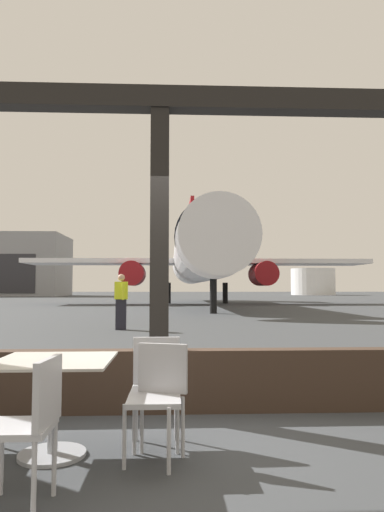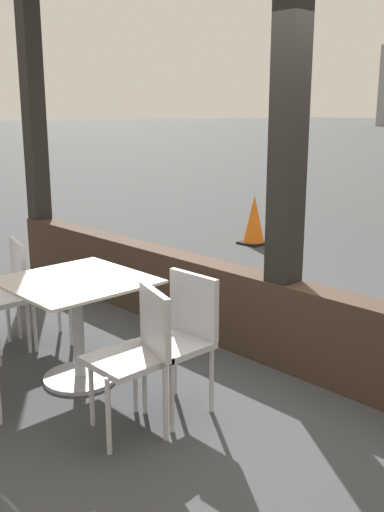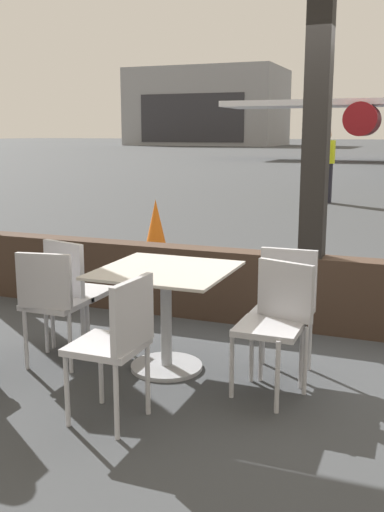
{
  "view_description": "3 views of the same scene",
  "coord_description": "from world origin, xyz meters",
  "px_view_note": "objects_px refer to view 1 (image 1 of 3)",
  "views": [
    {
      "loc": [
        0.12,
        -5.03,
        1.31
      ],
      "look_at": [
        1.26,
        20.22,
        3.03
      ],
      "focal_mm": 32.76,
      "sensor_mm": 36.0,
      "label": 1
    },
    {
      "loc": [
        2.55,
        -3.32,
        1.86
      ],
      "look_at": [
        -0.59,
        -0.36,
        0.79
      ],
      "focal_mm": 41.02,
      "sensor_mm": 36.0,
      "label": 2
    },
    {
      "loc": [
        0.87,
        -4.99,
        1.68
      ],
      "look_at": [
        -0.87,
        -0.56,
        0.69
      ],
      "focal_mm": 41.88,
      "sensor_mm": 36.0,
      "label": 3
    }
  ],
  "objects_px": {
    "cafe_chair_aisle_left": "(156,380)",
    "fuel_storage_tank": "(313,282)",
    "airplane": "(199,257)",
    "distant_hangar": "(4,266)",
    "ground_crew_worker": "(121,301)",
    "dining_table": "(53,394)",
    "cafe_chair_window_left": "(158,390)",
    "cafe_chair_aisle_right": "(31,417)"
  },
  "relations": [
    {
      "from": "airplane",
      "to": "cafe_chair_aisle_left",
      "type": "bearing_deg",
      "value": -94.13
    },
    {
      "from": "airplane",
      "to": "distant_hangar",
      "type": "bearing_deg",
      "value": 125.34
    },
    {
      "from": "cafe_chair_window_left",
      "to": "ground_crew_worker",
      "type": "xyz_separation_m",
      "value": [
        -1.47,
        11.1,
        0.38
      ]
    },
    {
      "from": "cafe_chair_window_left",
      "to": "distant_hangar",
      "type": "relative_size",
      "value": 0.04
    },
    {
      "from": "airplane",
      "to": "fuel_storage_tank",
      "type": "distance_m",
      "value": 54.57
    },
    {
      "from": "airplane",
      "to": "distant_hangar",
      "type": "xyz_separation_m",
      "value": [
        -29.38,
        41.43,
        1.22
      ]
    },
    {
      "from": "dining_table",
      "to": "distant_hangar",
      "type": "distance_m",
      "value": 78.09
    },
    {
      "from": "cafe_chair_window_left",
      "to": "cafe_chair_aisle_right",
      "type": "bearing_deg",
      "value": -134.79
    },
    {
      "from": "cafe_chair_aisle_right",
      "to": "ground_crew_worker",
      "type": "height_order",
      "value": "ground_crew_worker"
    },
    {
      "from": "distant_hangar",
      "to": "ground_crew_worker",
      "type": "bearing_deg",
      "value": -67.66
    },
    {
      "from": "cafe_chair_aisle_left",
      "to": "distant_hangar",
      "type": "xyz_separation_m",
      "value": [
        -27.09,
        73.14,
        4.4
      ]
    },
    {
      "from": "cafe_chair_aisle_left",
      "to": "distant_hangar",
      "type": "bearing_deg",
      "value": 110.32
    },
    {
      "from": "distant_hangar",
      "to": "fuel_storage_tank",
      "type": "xyz_separation_m",
      "value": [
        53.3,
        7.61,
        -2.5
      ]
    },
    {
      "from": "cafe_chair_window_left",
      "to": "cafe_chair_aisle_left",
      "type": "relative_size",
      "value": 0.99
    },
    {
      "from": "cafe_chair_aisle_left",
      "to": "fuel_storage_tank",
      "type": "height_order",
      "value": "fuel_storage_tank"
    },
    {
      "from": "cafe_chair_window_left",
      "to": "cafe_chair_aisle_right",
      "type": "xyz_separation_m",
      "value": [
        -0.75,
        -0.75,
        0.01
      ]
    },
    {
      "from": "cafe_chair_aisle_left",
      "to": "distant_hangar",
      "type": "height_order",
      "value": "distant_hangar"
    },
    {
      "from": "dining_table",
      "to": "cafe_chair_aisle_right",
      "type": "relative_size",
      "value": 1.02
    },
    {
      "from": "airplane",
      "to": "fuel_storage_tank",
      "type": "height_order",
      "value": "airplane"
    },
    {
      "from": "distant_hangar",
      "to": "fuel_storage_tank",
      "type": "height_order",
      "value": "distant_hangar"
    },
    {
      "from": "dining_table",
      "to": "ground_crew_worker",
      "type": "bearing_deg",
      "value": 93.34
    },
    {
      "from": "airplane",
      "to": "distant_hangar",
      "type": "distance_m",
      "value": 50.8
    },
    {
      "from": "distant_hangar",
      "to": "fuel_storage_tank",
      "type": "distance_m",
      "value": 53.89
    },
    {
      "from": "cafe_chair_aisle_left",
      "to": "cafe_chair_window_left",
      "type": "bearing_deg",
      "value": -85.9
    },
    {
      "from": "dining_table",
      "to": "ground_crew_worker",
      "type": "distance_m",
      "value": 11.02
    },
    {
      "from": "fuel_storage_tank",
      "to": "cafe_chair_window_left",
      "type": "bearing_deg",
      "value": -107.89
    },
    {
      "from": "dining_table",
      "to": "distant_hangar",
      "type": "relative_size",
      "value": 0.05
    },
    {
      "from": "dining_table",
      "to": "airplane",
      "type": "bearing_deg",
      "value": 84.49
    },
    {
      "from": "cafe_chair_aisle_right",
      "to": "distant_hangar",
      "type": "relative_size",
      "value": 0.04
    },
    {
      "from": "cafe_chair_window_left",
      "to": "cafe_chair_aisle_left",
      "type": "distance_m",
      "value": 0.37
    },
    {
      "from": "cafe_chair_aisle_left",
      "to": "ground_crew_worker",
      "type": "distance_m",
      "value": 10.84
    },
    {
      "from": "dining_table",
      "to": "cafe_chair_aisle_right",
      "type": "xyz_separation_m",
      "value": [
        0.08,
        -0.86,
        0.06
      ]
    },
    {
      "from": "cafe_chair_aisle_right",
      "to": "distant_hangar",
      "type": "height_order",
      "value": "distant_hangar"
    },
    {
      "from": "dining_table",
      "to": "ground_crew_worker",
      "type": "height_order",
      "value": "ground_crew_worker"
    },
    {
      "from": "cafe_chair_window_left",
      "to": "airplane",
      "type": "height_order",
      "value": "airplane"
    },
    {
      "from": "cafe_chair_window_left",
      "to": "dining_table",
      "type": "bearing_deg",
      "value": 172.67
    },
    {
      "from": "dining_table",
      "to": "fuel_storage_tank",
      "type": "distance_m",
      "value": 85.41
    },
    {
      "from": "cafe_chair_aisle_right",
      "to": "ground_crew_worker",
      "type": "relative_size",
      "value": 0.51
    },
    {
      "from": "cafe_chair_window_left",
      "to": "airplane",
      "type": "relative_size",
      "value": 0.03
    },
    {
      "from": "airplane",
      "to": "fuel_storage_tank",
      "type": "bearing_deg",
      "value": 64.0
    },
    {
      "from": "airplane",
      "to": "distant_hangar",
      "type": "height_order",
      "value": "airplane"
    },
    {
      "from": "ground_crew_worker",
      "to": "distant_hangar",
      "type": "bearing_deg",
      "value": 112.34
    }
  ]
}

